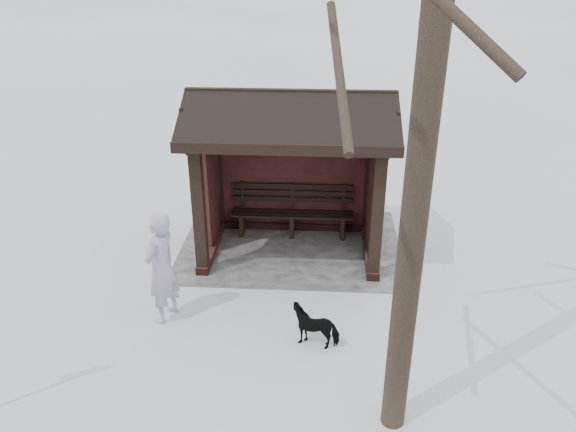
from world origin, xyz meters
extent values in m
plane|color=silver|center=(0.00, 0.00, 0.00)|extent=(120.00, 120.00, 0.00)
cube|color=#97979D|center=(0.00, -0.20, 0.01)|extent=(4.20, 3.20, 0.02)
cube|color=#351813|center=(0.00, -0.90, 0.08)|extent=(3.30, 0.22, 0.16)
cube|color=#351813|center=(-1.50, 0.00, 0.08)|extent=(0.22, 2.10, 0.16)
cube|color=#351813|center=(1.50, 0.00, 0.08)|extent=(0.22, 2.10, 0.16)
cube|color=black|center=(-1.50, 0.90, 1.15)|extent=(0.20, 0.20, 2.30)
cube|color=black|center=(1.50, 0.90, 1.15)|extent=(0.20, 0.20, 2.30)
cube|color=black|center=(-1.50, -0.90, 1.15)|extent=(0.20, 0.20, 2.30)
cube|color=black|center=(1.50, -0.90, 1.15)|extent=(0.20, 0.20, 2.30)
cube|color=black|center=(0.00, -0.90, 1.23)|extent=(2.80, 0.08, 2.14)
cube|color=black|center=(-1.50, -0.31, 1.23)|extent=(0.08, 1.17, 2.14)
cube|color=black|center=(1.50, -0.31, 1.23)|extent=(0.08, 1.17, 2.14)
cube|color=black|center=(0.00, 0.90, 2.36)|extent=(3.40, 0.20, 0.18)
cube|color=black|center=(0.00, -0.90, 2.36)|extent=(3.40, 0.20, 0.18)
cylinder|color=black|center=(-1.50, 4.20, 4.28)|extent=(0.29, 0.29, 8.55)
imported|color=#A19AB5|center=(1.81, 2.27, 0.90)|extent=(0.64, 0.77, 1.80)
imported|color=black|center=(-0.53, 2.73, 0.31)|extent=(0.77, 0.46, 0.61)
camera|label=1|loc=(-0.54, 9.38, 5.26)|focal=35.00mm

